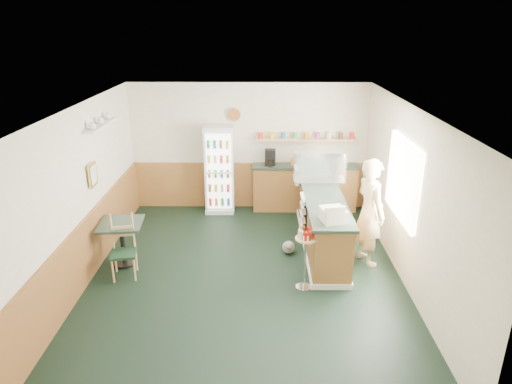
{
  "coord_description": "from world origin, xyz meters",
  "views": [
    {
      "loc": [
        0.24,
        -6.42,
        3.86
      ],
      "look_at": [
        0.17,
        0.6,
        1.22
      ],
      "focal_mm": 32.0,
      "sensor_mm": 36.0,
      "label": 1
    }
  ],
  "objects_px": {
    "cash_register": "(333,215)",
    "cafe_chair": "(124,244)",
    "drinks_fridge": "(219,170)",
    "condiment_stand": "(305,249)",
    "display_case": "(319,168)",
    "shopkeeper": "(370,212)",
    "cafe_table": "(122,235)"
  },
  "relations": [
    {
      "from": "cash_register",
      "to": "cafe_chair",
      "type": "height_order",
      "value": "cash_register"
    },
    {
      "from": "cash_register",
      "to": "shopkeeper",
      "type": "bearing_deg",
      "value": 25.94
    },
    {
      "from": "display_case",
      "to": "shopkeeper",
      "type": "xyz_separation_m",
      "value": [
        0.7,
        -1.23,
        -0.36
      ]
    },
    {
      "from": "drinks_fridge",
      "to": "condiment_stand",
      "type": "distance_m",
      "value": 3.45
    },
    {
      "from": "cash_register",
      "to": "shopkeeper",
      "type": "height_order",
      "value": "shopkeeper"
    },
    {
      "from": "cash_register",
      "to": "shopkeeper",
      "type": "xyz_separation_m",
      "value": [
        0.7,
        0.57,
        -0.2
      ]
    },
    {
      "from": "display_case",
      "to": "cafe_chair",
      "type": "xyz_separation_m",
      "value": [
        -3.27,
        -1.67,
        -0.74
      ]
    },
    {
      "from": "display_case",
      "to": "condiment_stand",
      "type": "distance_m",
      "value": 2.19
    },
    {
      "from": "condiment_stand",
      "to": "cafe_chair",
      "type": "bearing_deg",
      "value": 172.21
    },
    {
      "from": "condiment_stand",
      "to": "cafe_chair",
      "type": "relative_size",
      "value": 0.96
    },
    {
      "from": "shopkeeper",
      "to": "condiment_stand",
      "type": "distance_m",
      "value": 1.42
    },
    {
      "from": "shopkeeper",
      "to": "cash_register",
      "type": "bearing_deg",
      "value": 109.5
    },
    {
      "from": "drinks_fridge",
      "to": "cafe_chair",
      "type": "height_order",
      "value": "drinks_fridge"
    },
    {
      "from": "drinks_fridge",
      "to": "cafe_table",
      "type": "height_order",
      "value": "drinks_fridge"
    },
    {
      "from": "shopkeeper",
      "to": "cafe_table",
      "type": "relative_size",
      "value": 2.41
    },
    {
      "from": "display_case",
      "to": "cash_register",
      "type": "xyz_separation_m",
      "value": [
        0.0,
        -1.8,
        -0.17
      ]
    },
    {
      "from": "drinks_fridge",
      "to": "condiment_stand",
      "type": "xyz_separation_m",
      "value": [
        1.54,
        -3.08,
        -0.25
      ]
    },
    {
      "from": "cash_register",
      "to": "cafe_table",
      "type": "bearing_deg",
      "value": 159.53
    },
    {
      "from": "condiment_stand",
      "to": "cafe_table",
      "type": "distance_m",
      "value": 3.06
    },
    {
      "from": "cafe_table",
      "to": "cafe_chair",
      "type": "relative_size",
      "value": 0.74
    },
    {
      "from": "cash_register",
      "to": "drinks_fridge",
      "type": "bearing_deg",
      "value": 111.98
    },
    {
      "from": "shopkeeper",
      "to": "cafe_chair",
      "type": "distance_m",
      "value": 4.01
    },
    {
      "from": "shopkeeper",
      "to": "cafe_table",
      "type": "xyz_separation_m",
      "value": [
        -4.1,
        -0.12,
        -0.38
      ]
    },
    {
      "from": "cash_register",
      "to": "shopkeeper",
      "type": "relative_size",
      "value": 0.2
    },
    {
      "from": "display_case",
      "to": "cash_register",
      "type": "relative_size",
      "value": 2.61
    },
    {
      "from": "cash_register",
      "to": "cafe_table",
      "type": "xyz_separation_m",
      "value": [
        -3.4,
        0.44,
        -0.58
      ]
    },
    {
      "from": "shopkeeper",
      "to": "drinks_fridge",
      "type": "bearing_deg",
      "value": 30.47
    },
    {
      "from": "display_case",
      "to": "cafe_table",
      "type": "height_order",
      "value": "display_case"
    },
    {
      "from": "cafe_table",
      "to": "cafe_chair",
      "type": "bearing_deg",
      "value": -68.07
    },
    {
      "from": "cafe_table",
      "to": "cafe_chair",
      "type": "height_order",
      "value": "cafe_chair"
    },
    {
      "from": "condiment_stand",
      "to": "cafe_table",
      "type": "relative_size",
      "value": 1.3
    },
    {
      "from": "drinks_fridge",
      "to": "display_case",
      "type": "relative_size",
      "value": 1.92
    }
  ]
}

